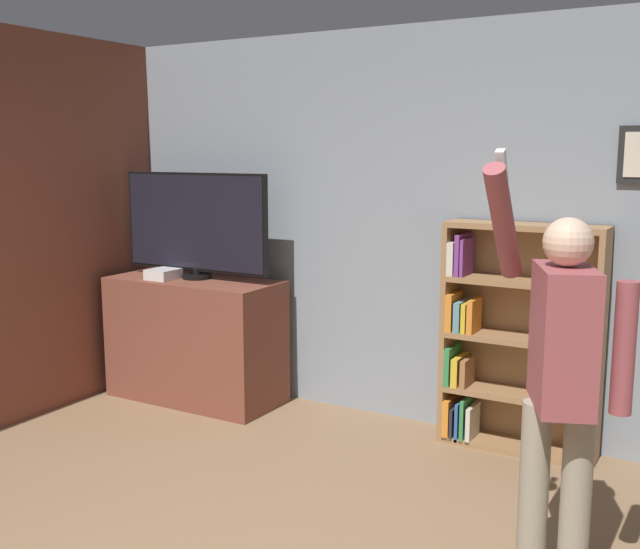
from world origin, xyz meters
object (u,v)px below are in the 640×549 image
(television, at_px, (195,224))
(person, at_px, (561,367))
(game_console, at_px, (163,274))
(bookshelf, at_px, (508,340))

(television, xyz_separation_m, person, (2.93, -1.19, -0.37))
(game_console, xyz_separation_m, bookshelf, (2.52, 0.36, -0.27))
(bookshelf, bearing_deg, television, -174.88)
(television, bearing_deg, person, -22.11)
(person, bearing_deg, television, -134.18)
(game_console, height_order, person, person)
(game_console, bearing_deg, person, -18.43)
(television, relative_size, bookshelf, 0.88)
(bookshelf, relative_size, person, 0.76)
(game_console, relative_size, bookshelf, 0.15)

